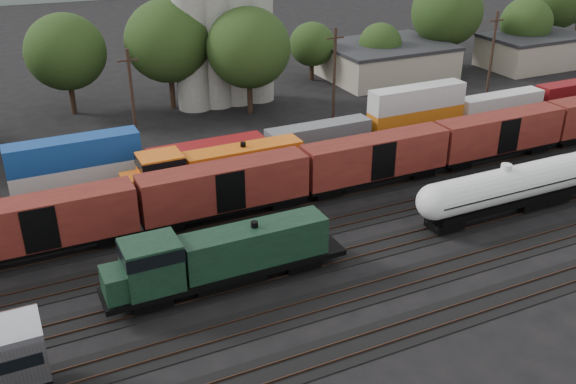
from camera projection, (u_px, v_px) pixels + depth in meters
name	position (u px, v px, depth m)	size (l,w,h in m)	color
ground	(335.00, 224.00, 56.21)	(600.00, 600.00, 0.00)	black
tracks	(335.00, 223.00, 56.19)	(180.00, 33.20, 0.20)	black
green_locomotive	(214.00, 258.00, 45.97)	(18.27, 3.22, 4.84)	black
tank_car_a	(503.00, 188.00, 56.36)	(18.02, 3.23, 4.72)	silver
orange_locomotive	(211.00, 169.00, 60.13)	(19.17, 3.20, 4.79)	black
boxcar_string	(304.00, 172.00, 58.69)	(153.60, 2.90, 4.20)	black
container_wall	(298.00, 135.00, 68.74)	(181.90, 2.60, 5.80)	black
grain_silo	(222.00, 19.00, 81.81)	(13.40, 5.00, 29.00)	gray
industrial_sheds	(250.00, 84.00, 86.30)	(119.38, 17.26, 5.10)	#9E937F
tree_band	(211.00, 42.00, 83.89)	(163.78, 22.81, 14.52)	black
utility_poles	(240.00, 89.00, 71.37)	(122.20, 0.36, 12.00)	black
distant_hills	(95.00, 0.00, 285.62)	(860.00, 286.00, 130.00)	#59665B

